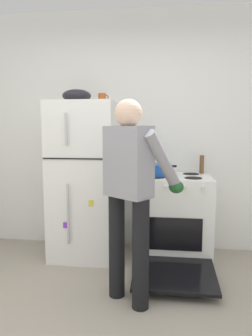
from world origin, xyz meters
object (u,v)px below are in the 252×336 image
object	(u,v)px
person_cook	(131,184)
red_pot	(159,170)
refrigerator	(86,180)
pepper_mill	(202,164)
stove_range	(173,219)
coffee_mug	(102,98)
mixing_bowl	(77,96)

from	to	relation	value
person_cook	red_pot	size ratio (longest dim) A/B	4.42
refrigerator	pepper_mill	world-z (taller)	refrigerator
stove_range	pepper_mill	distance (m)	0.67
person_cook	coffee_mug	bearing A→B (deg)	114.05
red_pot	pepper_mill	distance (m)	0.52
refrigerator	stove_range	bearing A→B (deg)	-1.06
refrigerator	person_cook	bearing A→B (deg)	-55.75
refrigerator	person_cook	world-z (taller)	refrigerator
refrigerator	coffee_mug	world-z (taller)	coffee_mug
person_cook	mixing_bowl	size ratio (longest dim) A/B	5.34
refrigerator	person_cook	xyz separation A→B (m)	(0.59, -0.87, 0.12)
refrigerator	pepper_mill	xyz separation A→B (m)	(1.25, 0.20, 0.17)
stove_range	red_pot	world-z (taller)	red_pot
refrigerator	mixing_bowl	size ratio (longest dim) A/B	5.54
stove_range	red_pot	size ratio (longest dim) A/B	3.34
coffee_mug	person_cook	bearing A→B (deg)	-65.95
person_cook	pepper_mill	xyz separation A→B (m)	(0.65, 1.07, 0.05)
refrigerator	mixing_bowl	bearing A→B (deg)	179.79
red_pot	refrigerator	bearing A→B (deg)	176.39
person_cook	mixing_bowl	world-z (taller)	mixing_bowl
person_cook	pepper_mill	bearing A→B (deg)	58.69
stove_range	coffee_mug	distance (m)	1.48
refrigerator	stove_range	world-z (taller)	refrigerator
mixing_bowl	person_cook	bearing A→B (deg)	-52.32
mixing_bowl	red_pot	bearing A→B (deg)	-3.30
stove_range	refrigerator	bearing A→B (deg)	178.94
person_cook	coffee_mug	distance (m)	1.26
stove_range	coffee_mug	size ratio (longest dim) A/B	10.82
mixing_bowl	refrigerator	bearing A→B (deg)	-0.21
red_pot	mixing_bowl	distance (m)	1.16
coffee_mug	stove_range	bearing A→B (deg)	-5.06
pepper_mill	mixing_bowl	distance (m)	1.53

